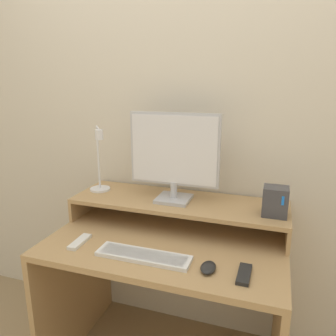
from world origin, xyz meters
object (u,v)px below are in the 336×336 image
keyboard (143,256)px  remote_secondary (244,274)px  router_dock (275,201)px  remote_control (80,242)px  desk_lamp (99,167)px  mouse (208,267)px  monitor (174,155)px

keyboard → remote_secondary: size_ratio=2.92×
router_dock → remote_control: size_ratio=0.93×
keyboard → router_dock: bearing=33.1°
keyboard → remote_secondary: (0.44, -0.00, -0.00)m
router_dock → keyboard: router_dock is taller
desk_lamp → keyboard: desk_lamp is taller
remote_control → keyboard: bearing=-4.2°
remote_control → desk_lamp: bearing=102.6°
router_dock → mouse: bearing=-124.2°
mouse → remote_secondary: mouse is taller
desk_lamp → remote_secondary: bearing=-23.8°
monitor → desk_lamp: size_ratio=1.26×
router_dock → remote_secondary: 0.41m
mouse → remote_control: (-0.63, 0.03, -0.01)m
remote_secondary → keyboard: bearing=179.9°
mouse → desk_lamp: bearing=151.6°
remote_secondary → mouse: bearing=-177.3°
monitor → keyboard: 0.54m
keyboard → mouse: (0.29, -0.01, 0.00)m
monitor → mouse: (0.27, -0.40, -0.37)m
mouse → remote_secondary: (0.14, 0.01, -0.01)m
remote_control → remote_secondary: size_ratio=1.04×
keyboard → remote_control: (-0.34, 0.02, -0.00)m
desk_lamp → remote_control: size_ratio=2.51×
desk_lamp → remote_control: (0.08, -0.35, -0.28)m
monitor → remote_control: 0.63m
monitor → desk_lamp: bearing=-178.5°
router_dock → remote_secondary: router_dock is taller
desk_lamp → monitor: bearing=1.5°
router_dock → remote_control: 0.95m
router_dock → keyboard: bearing=-146.9°
remote_control → remote_secondary: bearing=-1.9°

